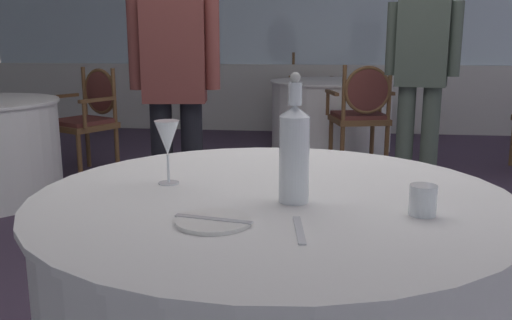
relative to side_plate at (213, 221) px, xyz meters
name	(u,v)px	position (x,y,z in m)	size (l,w,h in m)	color
ground_plane	(309,272)	(0.20, 1.39, -0.74)	(15.38, 15.38, 0.00)	#47384C
window_wall_far	(321,46)	(0.20, 5.84, 0.35)	(9.58, 0.14, 2.70)	silver
foreground_table	(272,310)	(0.12, 0.28, -0.37)	(1.38, 1.38, 0.73)	white
side_plate	(213,221)	(0.00, 0.00, 0.00)	(0.18, 0.18, 0.01)	white
butter_knife	(213,219)	(0.00, 0.00, 0.01)	(0.20, 0.02, 0.00)	silver
dinner_fork	(299,230)	(0.21, -0.03, 0.00)	(0.19, 0.02, 0.00)	silver
water_bottle	(294,151)	(0.18, 0.20, 0.14)	(0.08, 0.08, 0.35)	white
wine_glass	(167,139)	(-0.21, 0.35, 0.13)	(0.08, 0.08, 0.20)	white
water_tumbler	(423,200)	(0.51, 0.13, 0.03)	(0.07, 0.07, 0.08)	white
dining_chair_0_1	(89,112)	(-1.79, 3.35, -0.20)	(0.65, 0.62, 0.92)	brown
background_table_2	(331,115)	(0.34, 4.73, -0.37)	(1.32, 1.32, 0.73)	white
dining_chair_2_0	(362,109)	(0.59, 3.68, -0.17)	(0.61, 0.56, 0.95)	brown
dining_chair_2_1	(310,86)	(0.08, 5.79, -0.15)	(0.61, 0.56, 1.00)	brown
diner_person_0	(175,80)	(-0.61, 1.92, 0.20)	(0.53, 0.25, 1.64)	black
diner_person_1	(422,67)	(0.96, 2.95, 0.23)	(0.52, 0.29, 1.69)	#424C42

